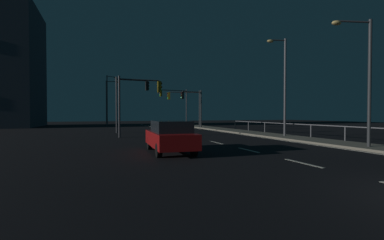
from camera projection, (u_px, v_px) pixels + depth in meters
name	position (u px, v px, depth m)	size (l,w,h in m)	color
ground_plane	(194.00, 137.00, 22.15)	(112.00, 112.00, 0.00)	black
sidewalk_right	(263.00, 134.00, 24.36)	(2.65, 77.00, 0.14)	gray
lane_markings_center	(181.00, 134.00, 25.45)	(0.14, 50.00, 0.01)	silver
lane_edge_line	(223.00, 132.00, 28.56)	(0.14, 53.00, 0.01)	silver
car	(170.00, 136.00, 13.21)	(2.00, 4.47, 1.57)	#B71414
traffic_light_near_right	(185.00, 101.00, 36.48)	(4.52, 0.79, 4.98)	#2D3033
traffic_light_far_left	(139.00, 95.00, 22.31)	(3.65, 0.35, 4.99)	#38383D
traffic_light_overhead_east	(175.00, 99.00, 42.45)	(4.64, 0.79, 5.76)	#38383D
traffic_light_far_center	(131.00, 94.00, 27.55)	(3.44, 0.51, 5.65)	#38383D
traffic_light_near_left	(192.00, 101.00, 36.24)	(3.09, 0.56, 5.03)	#2D3033
street_lamp_corner	(282.00, 78.00, 21.81)	(1.63, 0.51, 7.87)	#4C4C51
street_lamp_mid_block	(109.00, 99.00, 42.09)	(2.08, 0.83, 7.15)	#4C4C51
street_lamp_median	(363.00, 69.00, 14.46)	(2.24, 0.73, 6.84)	#2D3033
street_lamp_across_street	(109.00, 96.00, 45.53)	(1.89, 1.14, 8.45)	#4C4C51
barrier_fence	(327.00, 129.00, 19.06)	(0.09, 27.08, 0.98)	#59595E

